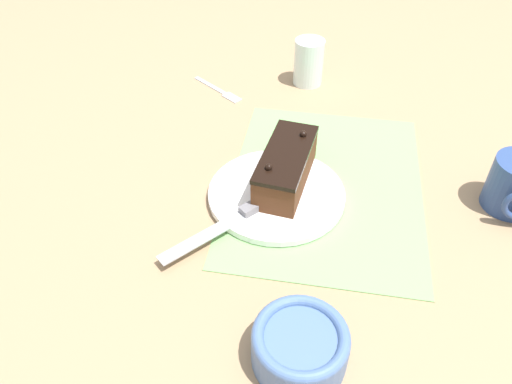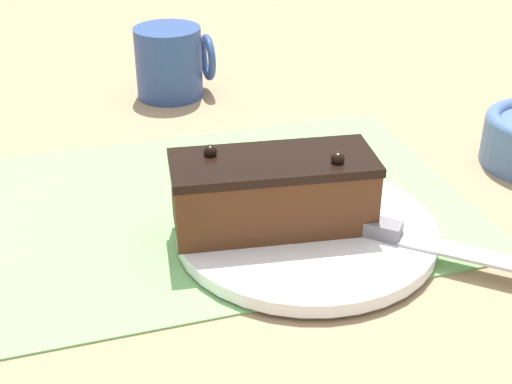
# 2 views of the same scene
# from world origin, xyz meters

# --- Properties ---
(ground_plane) EXTENTS (3.00, 3.00, 0.00)m
(ground_plane) POSITION_xyz_m (0.00, 0.00, 0.00)
(ground_plane) COLOR #9E7F5B
(placemat_woven) EXTENTS (0.46, 0.34, 0.00)m
(placemat_woven) POSITION_xyz_m (0.00, 0.00, 0.00)
(placemat_woven) COLOR #7AB266
(placemat_woven) RESTS_ON ground_plane
(cake_plate) EXTENTS (0.24, 0.24, 0.01)m
(cake_plate) POSITION_xyz_m (0.05, -0.08, 0.01)
(cake_plate) COLOR white
(cake_plate) RESTS_ON placemat_woven
(chocolate_cake) EXTENTS (0.19, 0.10, 0.08)m
(chocolate_cake) POSITION_xyz_m (0.02, -0.07, 0.05)
(chocolate_cake) COLOR #512D19
(chocolate_cake) RESTS_ON cake_plate
(serving_knife) EXTENTS (0.19, 0.17, 0.01)m
(serving_knife) POSITION_xyz_m (0.12, -0.13, 0.02)
(serving_knife) COLOR slate
(serving_knife) RESTS_ON cake_plate
(coffee_mug) EXTENTS (0.10, 0.09, 0.09)m
(coffee_mug) POSITION_xyz_m (0.01, 0.31, 0.05)
(coffee_mug) COLOR navy
(coffee_mug) RESTS_ON ground_plane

